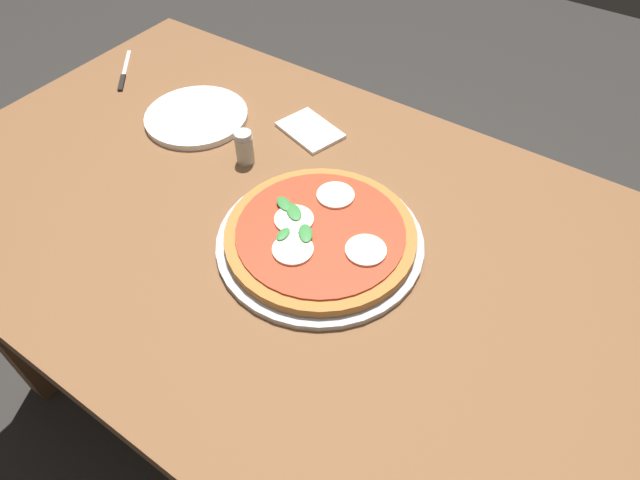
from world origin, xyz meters
TOP-DOWN VIEW (x-y plane):
  - ground_plane at (0.00, 0.00)m, footprint 6.00×6.00m
  - dining_table at (0.00, 0.00)m, footprint 1.39×0.87m
  - serving_tray at (0.11, -0.01)m, footprint 0.36×0.36m
  - pizza at (0.11, -0.01)m, footprint 0.33×0.33m
  - plate_white at (-0.31, 0.14)m, footprint 0.22×0.22m
  - napkin at (-0.08, 0.24)m, footprint 0.15×0.12m
  - knife at (-0.57, 0.17)m, footprint 0.13×0.14m
  - pepper_shaker at (-0.13, 0.09)m, footprint 0.04×0.04m

SIDE VIEW (x-z plane):
  - ground_plane at x=0.00m, z-range 0.00..0.00m
  - dining_table at x=0.00m, z-range 0.28..1.05m
  - knife at x=-0.57m, z-range 0.77..0.78m
  - napkin at x=-0.08m, z-range 0.77..0.78m
  - serving_tray at x=0.11m, z-range 0.77..0.78m
  - plate_white at x=-0.31m, z-range 0.77..0.78m
  - pizza at x=0.11m, z-range 0.78..0.81m
  - pepper_shaker at x=-0.13m, z-range 0.77..0.84m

